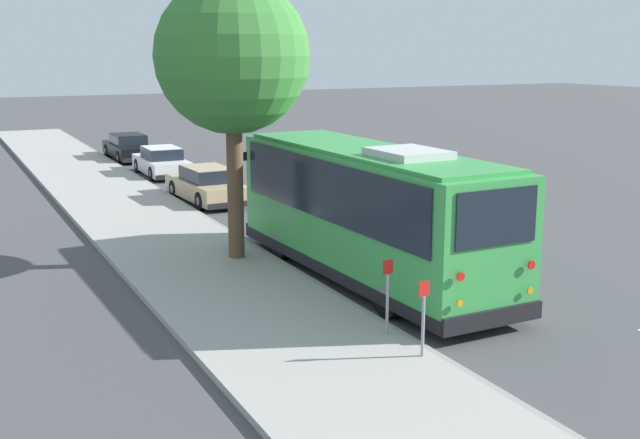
{
  "coord_description": "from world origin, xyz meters",
  "views": [
    {
      "loc": [
        -16.82,
        10.06,
        5.68
      ],
      "look_at": [
        1.28,
        1.17,
        1.3
      ],
      "focal_mm": 45.0,
      "sensor_mm": 36.0,
      "label": 1
    }
  ],
  "objects_px": {
    "shuttle_bus": "(368,207)",
    "parked_sedan_white": "(162,162)",
    "parked_sedan_black": "(128,148)",
    "parked_sedan_tan": "(207,185)",
    "sign_post_far": "(387,296)",
    "street_tree": "(231,46)",
    "sign_post_near": "(423,318)"
  },
  "relations": [
    {
      "from": "parked_sedan_white",
      "to": "street_tree",
      "type": "distance_m",
      "value": 16.19
    },
    {
      "from": "parked_sedan_white",
      "to": "street_tree",
      "type": "xyz_separation_m",
      "value": [
        -15.22,
        2.13,
        5.09
      ]
    },
    {
      "from": "shuttle_bus",
      "to": "sign_post_far",
      "type": "xyz_separation_m",
      "value": [
        -3.89,
        1.76,
        -0.91
      ]
    },
    {
      "from": "shuttle_bus",
      "to": "parked_sedan_black",
      "type": "height_order",
      "value": "shuttle_bus"
    },
    {
      "from": "shuttle_bus",
      "to": "street_tree",
      "type": "bearing_deg",
      "value": 35.63
    },
    {
      "from": "sign_post_near",
      "to": "sign_post_far",
      "type": "xyz_separation_m",
      "value": [
        1.26,
        0.0,
        0.04
      ]
    },
    {
      "from": "shuttle_bus",
      "to": "parked_sedan_white",
      "type": "relative_size",
      "value": 2.22
    },
    {
      "from": "parked_sedan_black",
      "to": "street_tree",
      "type": "bearing_deg",
      "value": 174.47
    },
    {
      "from": "parked_sedan_black",
      "to": "shuttle_bus",
      "type": "bearing_deg",
      "value": -179.29
    },
    {
      "from": "parked_sedan_black",
      "to": "parked_sedan_tan",
      "type": "bearing_deg",
      "value": 179.8
    },
    {
      "from": "sign_post_near",
      "to": "sign_post_far",
      "type": "relative_size",
      "value": 0.94
    },
    {
      "from": "parked_sedan_tan",
      "to": "sign_post_far",
      "type": "bearing_deg",
      "value": 172.19
    },
    {
      "from": "shuttle_bus",
      "to": "parked_sedan_white",
      "type": "bearing_deg",
      "value": -1.21
    },
    {
      "from": "parked_sedan_tan",
      "to": "sign_post_far",
      "type": "xyz_separation_m",
      "value": [
        -15.36,
        1.39,
        0.31
      ]
    },
    {
      "from": "parked_sedan_tan",
      "to": "sign_post_far",
      "type": "height_order",
      "value": "sign_post_far"
    },
    {
      "from": "sign_post_near",
      "to": "shuttle_bus",
      "type": "bearing_deg",
      "value": -18.86
    },
    {
      "from": "parked_sedan_black",
      "to": "sign_post_near",
      "type": "relative_size",
      "value": 3.3
    },
    {
      "from": "street_tree",
      "to": "sign_post_near",
      "type": "height_order",
      "value": "street_tree"
    },
    {
      "from": "shuttle_bus",
      "to": "sign_post_near",
      "type": "relative_size",
      "value": 6.83
    },
    {
      "from": "parked_sedan_white",
      "to": "street_tree",
      "type": "relative_size",
      "value": 0.55
    },
    {
      "from": "parked_sedan_black",
      "to": "sign_post_far",
      "type": "bearing_deg",
      "value": 177.0
    },
    {
      "from": "parked_sedan_tan",
      "to": "parked_sedan_white",
      "type": "distance_m",
      "value": 6.81
    },
    {
      "from": "parked_sedan_black",
      "to": "sign_post_near",
      "type": "distance_m",
      "value": 29.32
    },
    {
      "from": "sign_post_near",
      "to": "sign_post_far",
      "type": "height_order",
      "value": "sign_post_far"
    },
    {
      "from": "parked_sedan_tan",
      "to": "sign_post_far",
      "type": "distance_m",
      "value": 15.42
    },
    {
      "from": "parked_sedan_tan",
      "to": "parked_sedan_black",
      "type": "height_order",
      "value": "parked_sedan_tan"
    },
    {
      "from": "parked_sedan_tan",
      "to": "shuttle_bus",
      "type": "bearing_deg",
      "value": 179.2
    },
    {
      "from": "parked_sedan_white",
      "to": "parked_sedan_black",
      "type": "bearing_deg",
      "value": 1.77
    },
    {
      "from": "shuttle_bus",
      "to": "parked_sedan_white",
      "type": "xyz_separation_m",
      "value": [
        18.27,
        0.22,
        -1.24
      ]
    },
    {
      "from": "shuttle_bus",
      "to": "parked_sedan_tan",
      "type": "height_order",
      "value": "shuttle_bus"
    },
    {
      "from": "parked_sedan_black",
      "to": "parked_sedan_white",
      "type": "bearing_deg",
      "value": -178.82
    },
    {
      "from": "parked_sedan_tan",
      "to": "street_tree",
      "type": "distance_m",
      "value": 10.01
    }
  ]
}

